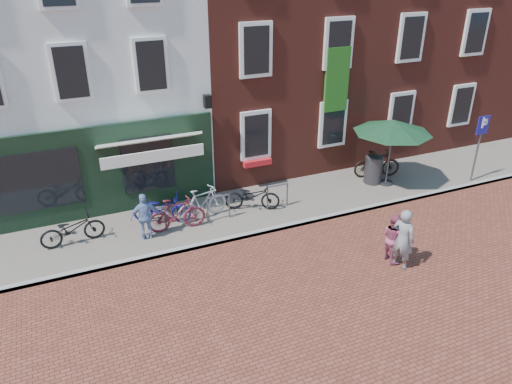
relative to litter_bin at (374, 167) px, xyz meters
name	(u,v)px	position (x,y,z in m)	size (l,w,h in m)	color
ground	(279,231)	(-4.47, -1.60, -0.70)	(80.00, 80.00, 0.00)	brown
sidewalk	(287,202)	(-3.47, -0.10, -0.65)	(24.00, 3.00, 0.10)	slate
building_stucco	(62,51)	(-9.47, 5.40, 3.80)	(8.00, 8.00, 9.00)	silver
building_brick_mid	(250,24)	(-2.47, 5.40, 4.30)	(6.00, 8.00, 10.00)	maroon
building_brick_right	(378,17)	(3.53, 5.40, 4.30)	(6.00, 8.00, 10.00)	maroon
filler_right	(489,21)	(10.03, 5.40, 3.80)	(7.00, 8.00, 9.00)	maroon
litter_bin	(374,167)	(0.00, 0.00, 0.00)	(0.63, 0.63, 1.16)	#3C3C3F
parking_sign	(480,137)	(3.38, -1.30, 1.05)	(0.50, 0.08, 2.43)	#4C4C4F
parasol	(393,124)	(0.37, -0.30, 1.64)	(2.68, 2.68, 2.48)	#4C4C4F
woman	(403,239)	(-2.31, -4.50, 0.15)	(0.62, 0.41, 1.70)	gray
boy	(394,238)	(-2.32, -4.15, -0.01)	(0.67, 0.52, 1.38)	#9E4564
cafe_person	(145,217)	(-8.23, -0.60, 0.11)	(0.83, 0.35, 1.42)	#7692C3
bicycle_0	(72,229)	(-10.19, -0.05, -0.14)	(0.62, 1.77, 0.93)	black
bicycle_1	(177,214)	(-7.30, -0.46, -0.08)	(0.48, 1.72, 1.03)	maroon
bicycle_2	(162,208)	(-7.60, 0.17, -0.14)	(0.62, 1.77, 0.93)	navy
bicycle_3	(202,203)	(-6.39, -0.11, -0.08)	(0.48, 1.72, 1.03)	#B3B3B6
bicycle_4	(252,196)	(-4.75, -0.16, -0.14)	(0.62, 1.77, 0.93)	black
bicycle_5	(377,164)	(0.40, 0.35, -0.08)	(0.48, 1.72, 1.03)	black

